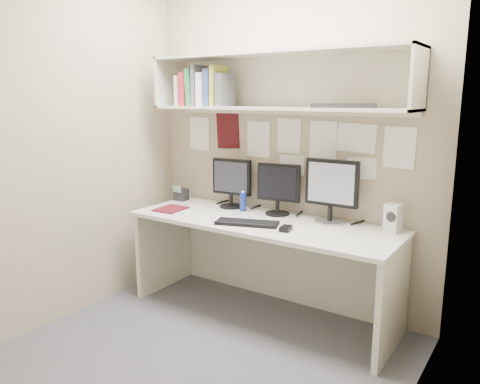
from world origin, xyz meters
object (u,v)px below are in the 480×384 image
Objects in this scene: monitor_left at (232,181)px; keyboard at (247,223)px; monitor_center at (278,186)px; desk_phone at (181,194)px; monitor_right at (331,188)px; desk at (262,268)px; speaker at (393,218)px; maroon_notebook at (171,209)px.

keyboard is at bearing -49.76° from monitor_left.
monitor_center reaches higher than desk_phone.
monitor_left reaches higher than keyboard.
monitor_right is at bearing -1.68° from desk_phone.
desk is 5.14× the size of monitor_center.
maroon_notebook is at bearing -157.00° from speaker.
desk_phone is at bearing -179.41° from monitor_right.
monitor_left is (-0.43, 0.22, 0.58)m from desk.
monitor_right is at bearing 20.15° from keyboard.
keyboard is 0.74m from maroon_notebook.
monitor_right reaches higher than desk.
keyboard is 1.81× the size of maroon_notebook.
desk_phone is (-0.17, 0.32, 0.05)m from maroon_notebook.
monitor_center is at bearing 20.88° from maroon_notebook.
desk is 4.42× the size of monitor_right.
keyboard is at bearing -105.03° from monitor_center.
monitor_left reaches higher than maroon_notebook.
monitor_center is 0.96m from desk_phone.
keyboard is at bearing -146.36° from speaker.
speaker is at bearing -9.14° from monitor_center.
desk_phone is at bearing 140.62° from keyboard.
speaker is at bearing -0.32° from monitor_right.
keyboard is (0.39, -0.38, -0.21)m from monitor_left.
monitor_center is 0.88m from speaker.
monitor_left is at bearing 170.63° from monitor_center.
desk_phone is (-0.95, -0.03, -0.16)m from monitor_center.
monitor_right is at bearing -168.62° from speaker.
monitor_center is 0.86× the size of monitor_right.
monitor_left is at bearing 152.73° from desk.
monitor_center is at bearing 88.66° from desk.
monitor_center is 0.43m from monitor_right.
monitor_center reaches higher than keyboard.
speaker reaches higher than desk.
monitor_right is at bearing 26.86° from desk.
desk_phone is (-1.37, -0.03, -0.20)m from monitor_right.
monitor_left reaches higher than desk_phone.
speaker is at bearing -1.90° from desk_phone.
monitor_left is 0.87× the size of monitor_right.
maroon_notebook is 1.81× the size of desk_phone.
monitor_right reaches higher than keyboard.
maroon_notebook is at bearing -170.47° from desk.
monitor_right is 1.87× the size of maroon_notebook.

